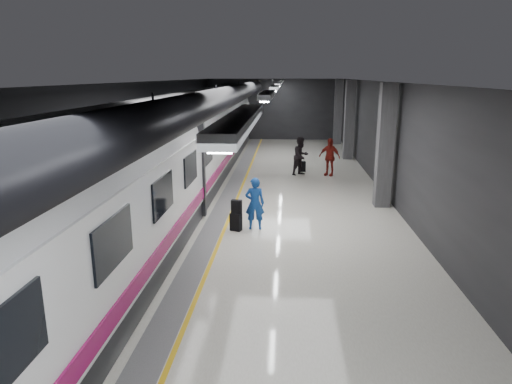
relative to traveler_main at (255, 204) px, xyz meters
name	(u,v)px	position (x,y,z in m)	size (l,w,h in m)	color
ground	(257,219)	(-0.01, 0.98, -0.84)	(40.00, 40.00, 0.00)	white
platform_hall	(250,112)	(-0.29, 1.93, 2.70)	(10.02, 40.02, 4.51)	black
train	(160,158)	(-3.25, 0.98, 1.23)	(3.05, 38.00, 4.05)	black
traveler_main	(255,204)	(0.00, 0.00, 0.00)	(0.61, 0.40, 1.68)	#1655AB
suitcase_main	(236,222)	(-0.58, -0.20, -0.55)	(0.35, 0.22, 0.57)	black
shoulder_bag	(237,207)	(-0.56, -0.20, -0.06)	(0.32, 0.17, 0.43)	black
traveler_far_a	(301,156)	(1.67, 8.23, 0.10)	(0.91, 0.71, 1.88)	black
traveler_far_b	(329,157)	(3.05, 8.22, 0.08)	(1.07, 0.45, 1.83)	maroon
suitcase_far	(302,166)	(1.76, 9.10, -0.58)	(0.35, 0.23, 0.52)	black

